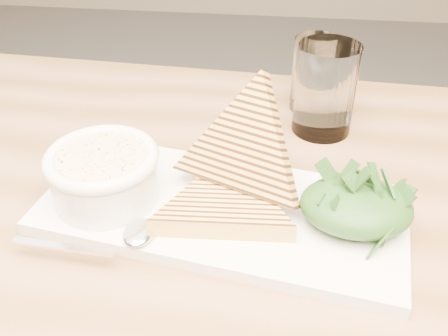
# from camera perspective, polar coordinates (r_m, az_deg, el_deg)

# --- Properties ---
(table_top) EXTENTS (1.22, 0.85, 0.04)m
(table_top) POSITION_cam_1_polar(r_m,az_deg,el_deg) (0.55, 2.98, -8.95)
(table_top) COLOR #926545
(table_top) RESTS_ON ground
(table_leg_bl) EXTENTS (0.06, 0.06, 0.69)m
(table_leg_bl) POSITION_cam_1_polar(r_m,az_deg,el_deg) (1.18, -23.25, -7.01)
(table_leg_bl) COLOR #926545
(table_leg_bl) RESTS_ON ground
(platter) EXTENTS (0.42, 0.24, 0.01)m
(platter) POSITION_cam_1_polar(r_m,az_deg,el_deg) (0.55, -0.25, -4.83)
(platter) COLOR white
(platter) RESTS_ON table_top
(soup_bowl) EXTENTS (0.11, 0.11, 0.05)m
(soup_bowl) POSITION_cam_1_polar(r_m,az_deg,el_deg) (0.56, -13.42, -1.36)
(soup_bowl) COLOR white
(soup_bowl) RESTS_ON platter
(soup) EXTENTS (0.10, 0.10, 0.01)m
(soup) POSITION_cam_1_polar(r_m,az_deg,el_deg) (0.54, -13.82, 0.99)
(soup) COLOR beige
(soup) RESTS_ON soup_bowl
(bowl_rim) EXTENTS (0.12, 0.12, 0.01)m
(bowl_rim) POSITION_cam_1_polar(r_m,az_deg,el_deg) (0.54, -13.85, 1.16)
(bowl_rim) COLOR white
(bowl_rim) RESTS_ON soup_bowl
(sandwich_flat) EXTENTS (0.18, 0.18, 0.02)m
(sandwich_flat) POSITION_cam_1_polar(r_m,az_deg,el_deg) (0.53, -0.01, -4.15)
(sandwich_flat) COLOR gold
(sandwich_flat) RESTS_ON platter
(sandwich_lean) EXTENTS (0.22, 0.22, 0.19)m
(sandwich_lean) POSITION_cam_1_polar(r_m,az_deg,el_deg) (0.53, 2.33, 2.14)
(sandwich_lean) COLOR gold
(sandwich_lean) RESTS_ON sandwich_flat
(salad_base) EXTENTS (0.11, 0.09, 0.04)m
(salad_base) POSITION_cam_1_polar(r_m,az_deg,el_deg) (0.52, 14.86, -4.27)
(salad_base) COLOR #14350F
(salad_base) RESTS_ON platter
(arugula_pile) EXTENTS (0.11, 0.10, 0.05)m
(arugula_pile) POSITION_cam_1_polar(r_m,az_deg,el_deg) (0.52, 14.95, -3.84)
(arugula_pile) COLOR #2D5920
(arugula_pile) RESTS_ON platter
(spoon_bowl) EXTENTS (0.03, 0.04, 0.01)m
(spoon_bowl) POSITION_cam_1_polar(r_m,az_deg,el_deg) (0.51, -9.70, -7.28)
(spoon_bowl) COLOR silver
(spoon_bowl) RESTS_ON platter
(spoon_handle) EXTENTS (0.11, 0.01, 0.00)m
(spoon_handle) POSITION_cam_1_polar(r_m,az_deg,el_deg) (0.51, -17.90, -8.56)
(spoon_handle) COLOR silver
(spoon_handle) RESTS_ON platter
(glass_near) EXTENTS (0.07, 0.07, 0.11)m
(glass_near) POSITION_cam_1_polar(r_m,az_deg,el_deg) (0.74, 10.49, 10.42)
(glass_near) COLOR white
(glass_near) RESTS_ON table_top
(glass_far) EXTENTS (0.08, 0.08, 0.12)m
(glass_far) POSITION_cam_1_polar(r_m,az_deg,el_deg) (0.68, 11.50, 8.80)
(glass_far) COLOR white
(glass_far) RESTS_ON table_top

